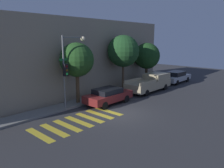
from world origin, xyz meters
name	(u,v)px	position (x,y,z in m)	size (l,w,h in m)	color
ground_plane	(117,113)	(0.00, 0.00, 0.00)	(60.00, 60.00, 0.00)	#333335
sidewalk	(81,102)	(0.00, 4.00, 0.07)	(26.00, 1.60, 0.14)	slate
building_row	(51,58)	(0.00, 8.20, 3.53)	(26.00, 6.00, 7.06)	gray
crosswalk	(79,121)	(-2.88, 0.80, 0.00)	(6.01, 2.60, 0.00)	gold
traffic_light_pole	(69,62)	(-1.55, 3.37, 3.55)	(2.42, 0.56, 5.51)	slate
sedan_near_corner	(108,96)	(1.28, 2.10, 0.71)	(4.22, 1.83, 1.31)	maroon
pickup_truck	(150,83)	(7.57, 2.10, 0.86)	(5.59, 2.08, 1.70)	tan
sedan_middle	(176,77)	(13.37, 2.10, 0.73)	(4.54, 1.80, 1.39)	#B7BABF
tree_near_corner	(77,60)	(-0.43, 3.89, 3.61)	(2.72, 2.72, 5.00)	#4C3823
tree_midblock	(123,51)	(5.35, 3.89, 4.08)	(3.11, 3.11, 5.64)	brown
tree_far_end	(147,56)	(9.51, 3.89, 3.37)	(2.90, 2.90, 4.84)	#4C3823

